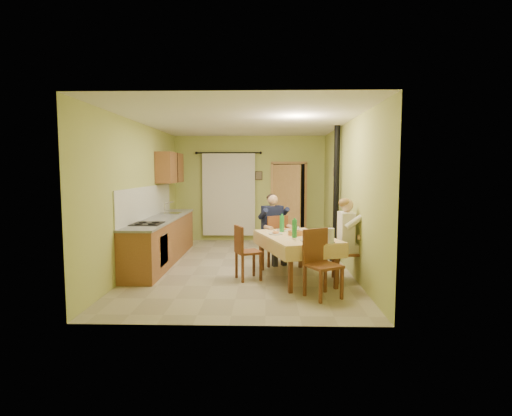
{
  "coord_description": "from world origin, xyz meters",
  "views": [
    {
      "loc": [
        0.45,
        -7.69,
        1.88
      ],
      "look_at": [
        0.25,
        0.1,
        1.15
      ],
      "focal_mm": 28.0,
      "sensor_mm": 36.0,
      "label": 1
    }
  ],
  "objects_px": {
    "man_far": "(273,221)",
    "stove_flue": "(336,212)",
    "chair_far": "(273,250)",
    "man_right": "(348,230)",
    "chair_near": "(322,278)",
    "dining_table": "(296,257)",
    "chair_left": "(248,263)",
    "chair_right": "(348,264)"
  },
  "relations": [
    {
      "from": "chair_right",
      "to": "chair_left",
      "type": "distance_m",
      "value": 1.72
    },
    {
      "from": "chair_right",
      "to": "man_far",
      "type": "relative_size",
      "value": 0.74
    },
    {
      "from": "chair_far",
      "to": "man_far",
      "type": "height_order",
      "value": "man_far"
    },
    {
      "from": "chair_near",
      "to": "man_right",
      "type": "height_order",
      "value": "man_right"
    },
    {
      "from": "chair_near",
      "to": "stove_flue",
      "type": "relative_size",
      "value": 0.36
    },
    {
      "from": "chair_right",
      "to": "dining_table",
      "type": "bearing_deg",
      "value": 81.79
    },
    {
      "from": "dining_table",
      "to": "chair_far",
      "type": "bearing_deg",
      "value": 92.12
    },
    {
      "from": "dining_table",
      "to": "man_far",
      "type": "relative_size",
      "value": 1.43
    },
    {
      "from": "man_far",
      "to": "stove_flue",
      "type": "relative_size",
      "value": 0.5
    },
    {
      "from": "chair_near",
      "to": "chair_left",
      "type": "distance_m",
      "value": 1.5
    },
    {
      "from": "man_right",
      "to": "stove_flue",
      "type": "distance_m",
      "value": 1.55
    },
    {
      "from": "chair_right",
      "to": "man_far",
      "type": "distance_m",
      "value": 1.81
    },
    {
      "from": "chair_near",
      "to": "chair_left",
      "type": "height_order",
      "value": "chair_near"
    },
    {
      "from": "chair_far",
      "to": "man_far",
      "type": "bearing_deg",
      "value": 90.0
    },
    {
      "from": "man_far",
      "to": "stove_flue",
      "type": "height_order",
      "value": "stove_flue"
    },
    {
      "from": "dining_table",
      "to": "man_far",
      "type": "distance_m",
      "value": 1.24
    },
    {
      "from": "dining_table",
      "to": "man_far",
      "type": "bearing_deg",
      "value": 92.2
    },
    {
      "from": "chair_right",
      "to": "stove_flue",
      "type": "relative_size",
      "value": 0.37
    },
    {
      "from": "dining_table",
      "to": "chair_right",
      "type": "bearing_deg",
      "value": -23.52
    },
    {
      "from": "stove_flue",
      "to": "chair_left",
      "type": "bearing_deg",
      "value": -139.42
    },
    {
      "from": "chair_far",
      "to": "chair_right",
      "type": "height_order",
      "value": "chair_right"
    },
    {
      "from": "chair_near",
      "to": "dining_table",
      "type": "bearing_deg",
      "value": -102.74
    },
    {
      "from": "chair_left",
      "to": "man_right",
      "type": "bearing_deg",
      "value": 66.18
    },
    {
      "from": "chair_far",
      "to": "man_right",
      "type": "relative_size",
      "value": 0.72
    },
    {
      "from": "chair_left",
      "to": "chair_near",
      "type": "bearing_deg",
      "value": 27.52
    },
    {
      "from": "chair_far",
      "to": "chair_near",
      "type": "relative_size",
      "value": 1.0
    },
    {
      "from": "dining_table",
      "to": "chair_near",
      "type": "relative_size",
      "value": 1.97
    },
    {
      "from": "chair_right",
      "to": "chair_far",
      "type": "bearing_deg",
      "value": 45.47
    },
    {
      "from": "chair_left",
      "to": "man_far",
      "type": "relative_size",
      "value": 0.68
    },
    {
      "from": "man_far",
      "to": "man_right",
      "type": "height_order",
      "value": "same"
    },
    {
      "from": "dining_table",
      "to": "chair_near",
      "type": "height_order",
      "value": "chair_near"
    },
    {
      "from": "stove_flue",
      "to": "man_right",
      "type": "bearing_deg",
      "value": -92.23
    },
    {
      "from": "man_right",
      "to": "chair_far",
      "type": "bearing_deg",
      "value": 45.09
    },
    {
      "from": "chair_near",
      "to": "man_far",
      "type": "distance_m",
      "value": 2.28
    },
    {
      "from": "chair_far",
      "to": "man_far",
      "type": "distance_m",
      "value": 0.59
    },
    {
      "from": "chair_left",
      "to": "stove_flue",
      "type": "height_order",
      "value": "stove_flue"
    },
    {
      "from": "chair_far",
      "to": "chair_right",
      "type": "relative_size",
      "value": 0.98
    },
    {
      "from": "chair_near",
      "to": "chair_left",
      "type": "bearing_deg",
      "value": -69.53
    },
    {
      "from": "chair_far",
      "to": "man_far",
      "type": "relative_size",
      "value": 0.72
    },
    {
      "from": "chair_near",
      "to": "man_right",
      "type": "distance_m",
      "value": 1.23
    },
    {
      "from": "chair_near",
      "to": "man_far",
      "type": "xyz_separation_m",
      "value": [
        -0.7,
        2.09,
        0.59
      ]
    },
    {
      "from": "chair_near",
      "to": "chair_right",
      "type": "height_order",
      "value": "chair_right"
    }
  ]
}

